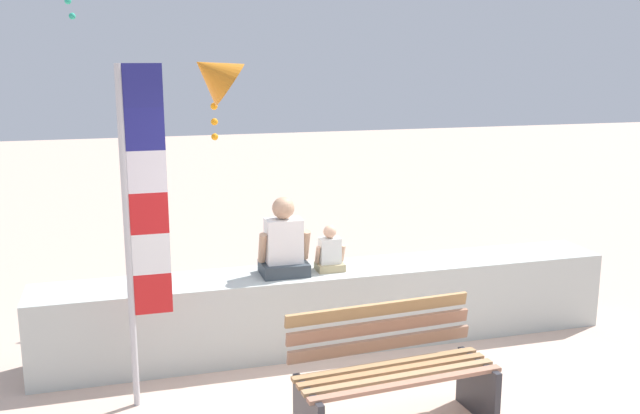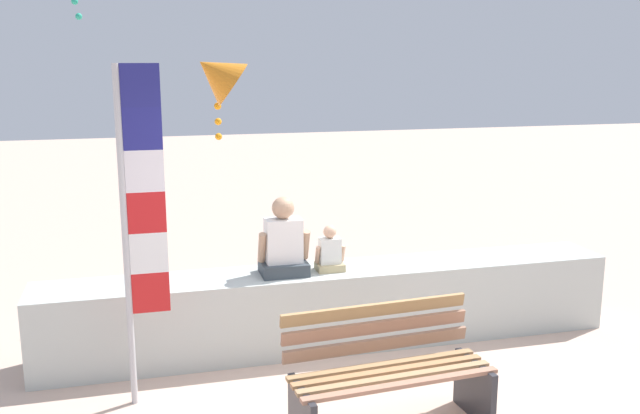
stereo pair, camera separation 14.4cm
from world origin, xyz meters
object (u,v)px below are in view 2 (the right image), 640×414
Objects in this scene: flag_banner at (137,214)px; kite_orange at (217,74)px; park_bench at (388,375)px; person_child at (330,253)px; person_adult at (283,244)px.

kite_orange is at bearing 68.98° from flag_banner.
person_child is (-0.01, 1.55, 0.50)m from park_bench.
person_child is at bearing 0.05° from person_adult.
flag_banner is 2.39× the size of kite_orange.
park_bench is at bearing -89.68° from person_child.
park_bench is 1.63m from person_child.
kite_orange is at bearing 115.94° from person_child.
person_adult reaches higher than person_child.
flag_banner is at bearing -151.27° from person_adult.
flag_banner reaches higher than park_bench.
person_child is at bearing -64.06° from kite_orange.
kite_orange is at bearing 104.22° from park_bench.
person_adult is at bearing -179.95° from person_child.
flag_banner is at bearing -157.80° from person_child.
park_bench is 3.55× the size of person_child.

